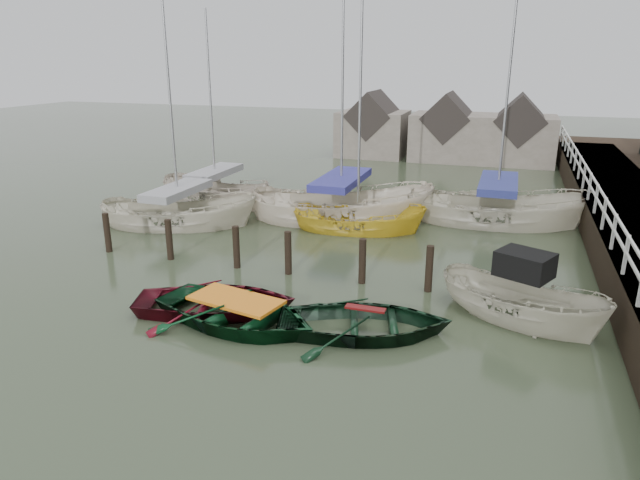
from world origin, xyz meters
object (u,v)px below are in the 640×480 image
(rowboat_dkgreen, at_px, (365,334))
(sailboat_c, at_px, (357,230))
(sailboat_b, at_px, (341,219))
(sailboat_a, at_px, (180,224))
(sailboat_e, at_px, (216,202))
(rowboat_green, at_px, (237,325))
(sailboat_d, at_px, (495,222))
(motorboat, at_px, (519,318))
(rowboat_red, at_px, (217,312))

(rowboat_dkgreen, distance_m, sailboat_c, 8.86)
(sailboat_b, distance_m, sailboat_c, 1.56)
(sailboat_a, bearing_deg, sailboat_e, -11.72)
(sailboat_e, bearing_deg, rowboat_green, -133.92)
(rowboat_dkgreen, bearing_deg, sailboat_d, -29.11)
(rowboat_green, distance_m, rowboat_dkgreen, 3.29)
(sailboat_d, distance_m, sailboat_e, 12.58)
(sailboat_c, relative_size, sailboat_d, 0.90)
(rowboat_green, height_order, rowboat_dkgreen, rowboat_green)
(motorboat, bearing_deg, sailboat_e, 82.83)
(rowboat_red, xyz_separation_m, sailboat_b, (0.62, 9.72, 0.06))
(sailboat_b, bearing_deg, sailboat_a, 99.18)
(sailboat_d, relative_size, sailboat_e, 1.16)
(rowboat_red, relative_size, sailboat_a, 0.38)
(motorboat, xyz_separation_m, sailboat_a, (-13.12, 4.85, -0.03))
(rowboat_dkgreen, height_order, motorboat, motorboat)
(motorboat, bearing_deg, sailboat_c, 68.56)
(rowboat_red, bearing_deg, sailboat_c, -29.00)
(rowboat_red, distance_m, rowboat_green, 1.01)
(rowboat_green, distance_m, sailboat_e, 13.05)
(sailboat_c, height_order, sailboat_e, sailboat_c)
(sailboat_d, bearing_deg, motorboat, -177.36)
(sailboat_c, height_order, sailboat_d, sailboat_d)
(rowboat_green, relative_size, sailboat_c, 0.45)
(rowboat_dkgreen, xyz_separation_m, sailboat_e, (-9.90, 10.67, 0.06))
(rowboat_dkgreen, height_order, sailboat_e, sailboat_e)
(rowboat_green, distance_m, sailboat_d, 13.24)
(sailboat_a, bearing_deg, sailboat_b, -82.42)
(rowboat_green, bearing_deg, sailboat_b, 13.48)
(sailboat_c, bearing_deg, sailboat_d, -68.27)
(rowboat_dkgreen, relative_size, sailboat_d, 0.38)
(rowboat_red, bearing_deg, sailboat_d, -48.98)
(rowboat_green, relative_size, sailboat_a, 0.41)
(sailboat_d, bearing_deg, sailboat_e, 89.57)
(sailboat_a, relative_size, sailboat_d, 0.98)
(rowboat_red, height_order, motorboat, motorboat)
(motorboat, height_order, sailboat_a, sailboat_a)
(rowboat_dkgreen, xyz_separation_m, sailboat_c, (-2.46, 8.51, 0.02))
(rowboat_dkgreen, height_order, sailboat_c, sailboat_c)
(rowboat_red, xyz_separation_m, sailboat_c, (1.65, 8.55, 0.02))
(rowboat_dkgreen, relative_size, sailboat_e, 0.44)
(rowboat_green, height_order, sailboat_b, sailboat_b)
(rowboat_green, bearing_deg, sailboat_e, 42.75)
(rowboat_dkgreen, relative_size, sailboat_b, 0.38)
(sailboat_b, distance_m, sailboat_e, 6.48)
(sailboat_b, xyz_separation_m, sailboat_c, (1.03, -1.17, -0.04))
(sailboat_b, height_order, sailboat_c, sailboat_b)
(sailboat_d, bearing_deg, rowboat_dkgreen, 163.46)
(motorboat, height_order, sailboat_c, sailboat_c)
(rowboat_red, height_order, rowboat_dkgreen, rowboat_dkgreen)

